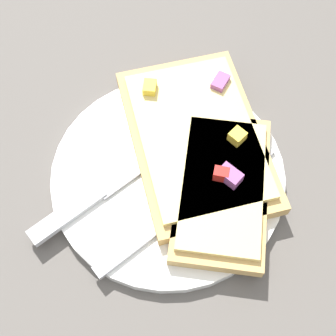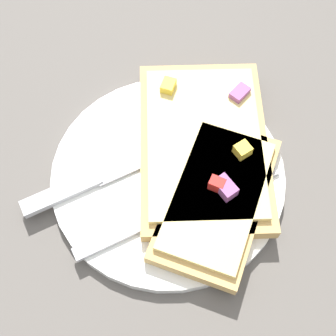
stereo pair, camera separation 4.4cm
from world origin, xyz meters
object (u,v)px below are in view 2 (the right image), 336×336
Objects in this scene: knife at (108,173)px; pizza_slice_corner at (217,197)px; plate at (168,176)px; pizza_slice_main at (204,144)px; fork at (189,202)px.

pizza_slice_corner is at bearing -42.76° from knife.
knife is (0.05, -0.03, 0.01)m from plate.
pizza_slice_main and pizza_slice_corner have the same top height.
fork is at bearing 93.57° from plate.
knife is 1.21× the size of pizza_slice_corner.
fork is at bearing -48.30° from knife.
fork is 0.92× the size of pizza_slice_main.
plate is 1.01× the size of pizza_slice_main.
plate is 1.10× the size of fork.
plate is at bearing -103.84° from pizza_slice_corner.
knife reaches higher than plate.
pizza_slice_main is 1.32× the size of pizza_slice_corner.
knife is at bearing 131.86° from fork.
pizza_slice_main is at bearing -171.64° from plate.
plate is 0.06m from knife.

